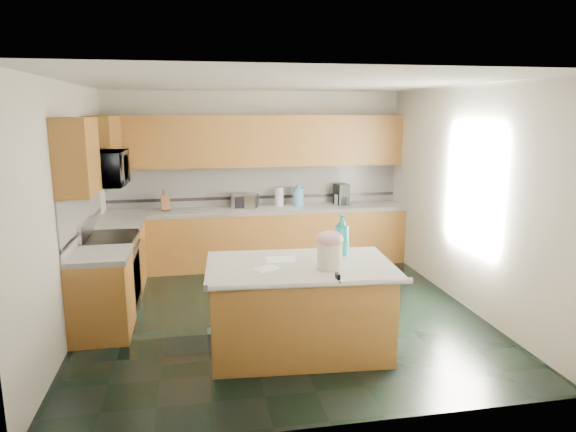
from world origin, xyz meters
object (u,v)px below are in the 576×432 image
object	(u,v)px
knife_block	(165,203)
toaster_oven	(245,201)
soap_bottle_island	(342,235)
treat_jar	(330,256)
island_base	(300,310)
coffee_maker	(341,194)
island_top	(300,266)

from	to	relation	value
knife_block	toaster_oven	size ratio (longest dim) A/B	0.60
soap_bottle_island	toaster_oven	distance (m)	2.91
treat_jar	toaster_oven	size ratio (longest dim) A/B	0.66
treat_jar	toaster_oven	bearing A→B (deg)	78.60
island_base	soap_bottle_island	bearing A→B (deg)	29.19
soap_bottle_island	toaster_oven	size ratio (longest dim) A/B	1.15
soap_bottle_island	knife_block	distance (m)	3.41
soap_bottle_island	treat_jar	bearing A→B (deg)	-132.61
treat_jar	knife_block	world-z (taller)	treat_jar
knife_block	coffee_maker	distance (m)	2.75
toaster_oven	soap_bottle_island	bearing A→B (deg)	-54.95
island_top	treat_jar	bearing A→B (deg)	-36.80
island_base	toaster_oven	world-z (taller)	toaster_oven
soap_bottle_island	toaster_oven	xyz separation A→B (m)	(-0.72, 2.82, -0.11)
treat_jar	knife_block	xyz separation A→B (m)	(-1.67, 3.26, -0.01)
island_top	knife_block	bearing A→B (deg)	119.11
island_base	coffee_maker	xyz separation A→B (m)	(1.33, 3.08, 0.66)
knife_block	coffee_maker	size ratio (longest dim) A/B	0.68
treat_jar	coffee_maker	xyz separation A→B (m)	(1.08, 3.29, 0.04)
treat_jar	coffee_maker	size ratio (longest dim) A/B	0.75
island_top	coffee_maker	distance (m)	3.36
treat_jar	knife_block	bearing A→B (deg)	97.49
treat_jar	toaster_oven	distance (m)	3.29
island_base	knife_block	world-z (taller)	knife_block
island_base	soap_bottle_island	size ratio (longest dim) A/B	4.02
toaster_oven	knife_block	bearing A→B (deg)	-159.29
island_top	knife_block	world-z (taller)	knife_block
soap_bottle_island	knife_block	world-z (taller)	soap_bottle_island
island_base	island_top	distance (m)	0.46
island_top	soap_bottle_island	size ratio (longest dim) A/B	4.25
knife_block	coffee_maker	xyz separation A→B (m)	(2.75, 0.03, 0.05)
island_top	knife_block	size ratio (longest dim) A/B	8.08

